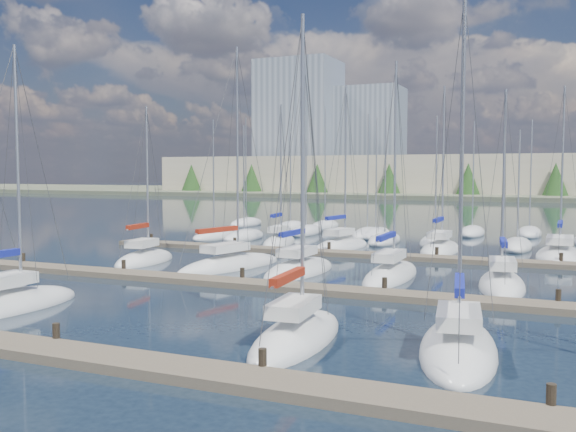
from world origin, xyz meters
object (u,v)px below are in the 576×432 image
at_px(sailboat_l, 502,285).
at_px(sailboat_j, 299,270).
at_px(sailboat_q, 560,256).
at_px(sailboat_d, 297,337).
at_px(sailboat_n, 279,242).
at_px(sailboat_e, 458,348).
at_px(sailboat_k, 391,275).
at_px(sailboat_h, 145,260).
at_px(sailboat_i, 230,265).
at_px(sailboat_o, 341,246).
at_px(sailboat_p, 440,249).
at_px(sailboat_c, 11,305).

height_order(sailboat_l, sailboat_j, sailboat_j).
height_order(sailboat_q, sailboat_j, sailboat_j).
distance_m(sailboat_d, sailboat_n, 30.74).
bearing_deg(sailboat_q, sailboat_n, -178.87).
bearing_deg(sailboat_d, sailboat_e, 4.24).
bearing_deg(sailboat_k, sailboat_e, -67.65).
height_order(sailboat_h, sailboat_i, sailboat_i).
bearing_deg(sailboat_q, sailboat_j, -136.46).
height_order(sailboat_o, sailboat_k, sailboat_o).
distance_m(sailboat_q, sailboat_n, 21.68).
relative_size(sailboat_q, sailboat_i, 0.88).
height_order(sailboat_h, sailboat_j, sailboat_j).
bearing_deg(sailboat_o, sailboat_l, -33.75).
bearing_deg(sailboat_j, sailboat_o, 100.09).
relative_size(sailboat_q, sailboat_k, 0.98).
height_order(sailboat_p, sailboat_n, sailboat_p).
bearing_deg(sailboat_i, sailboat_d, -40.00).
relative_size(sailboat_l, sailboat_j, 0.85).
xyz_separation_m(sailboat_d, sailboat_c, (-13.91, 0.05, -0.01)).
bearing_deg(sailboat_n, sailboat_d, -72.61).
relative_size(sailboat_p, sailboat_j, 1.01).
bearing_deg(sailboat_i, sailboat_n, 114.54).
xyz_separation_m(sailboat_q, sailboat_n, (-21.68, -0.27, 0.03)).
bearing_deg(sailboat_l, sailboat_n, 137.18).
distance_m(sailboat_e, sailboat_i, 21.38).
relative_size(sailboat_j, sailboat_n, 1.06).
distance_m(sailboat_i, sailboat_n, 13.35).
xyz_separation_m(sailboat_i, sailboat_k, (10.36, 0.27, -0.00)).
bearing_deg(sailboat_n, sailboat_l, -43.70).
relative_size(sailboat_c, sailboat_n, 1.00).
distance_m(sailboat_k, sailboat_j, 5.56).
xyz_separation_m(sailboat_o, sailboat_k, (7.23, -12.44, -0.00)).
relative_size(sailboat_l, sailboat_i, 0.76).
bearing_deg(sailboat_h, sailboat_p, 32.03).
xyz_separation_m(sailboat_h, sailboat_c, (3.29, -14.43, -0.00)).
xyz_separation_m(sailboat_e, sailboat_q, (2.87, 27.21, -0.02)).
bearing_deg(sailboat_o, sailboat_e, -52.72).
xyz_separation_m(sailboat_k, sailboat_j, (-5.54, -0.35, -0.01)).
distance_m(sailboat_p, sailboat_i, 17.39).
xyz_separation_m(sailboat_d, sailboat_k, (-0.38, 14.91, 0.00)).
bearing_deg(sailboat_l, sailboat_q, 71.91).
bearing_deg(sailboat_i, sailboat_q, 48.64).
distance_m(sailboat_h, sailboat_p, 22.09).
bearing_deg(sailboat_q, sailboat_o, -177.21).
bearing_deg(sailboat_l, sailboat_i, 171.03).
bearing_deg(sailboat_h, sailboat_n, 66.70).
bearing_deg(sailboat_d, sailboat_h, 135.91).
distance_m(sailboat_h, sailboat_c, 14.80).
xyz_separation_m(sailboat_e, sailboat_j, (-11.49, 13.76, -0.00)).
height_order(sailboat_o, sailboat_j, sailboat_o).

